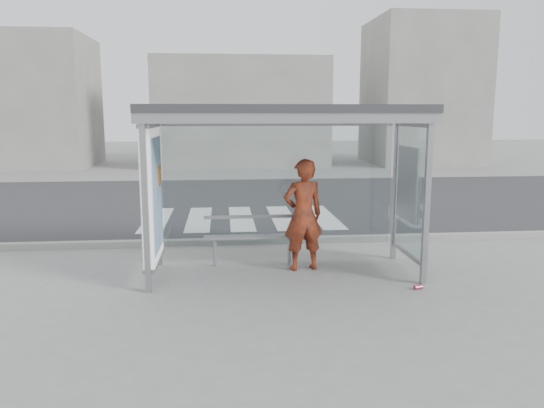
{
  "coord_description": "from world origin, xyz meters",
  "views": [
    {
      "loc": [
        -0.95,
        -8.0,
        2.5
      ],
      "look_at": [
        -0.16,
        0.2,
        1.08
      ],
      "focal_mm": 35.0,
      "sensor_mm": 36.0,
      "label": 1
    }
  ],
  "objects": [
    {
      "name": "curb",
      "position": [
        0.0,
        1.95,
        0.06
      ],
      "size": [
        30.0,
        0.18,
        0.12
      ],
      "primitive_type": "cube",
      "color": "gray",
      "rests_on": "ground"
    },
    {
      "name": "bench",
      "position": [
        -0.46,
        0.53,
        0.49
      ],
      "size": [
        1.59,
        0.27,
        0.82
      ],
      "color": "gray",
      "rests_on": "ground"
    },
    {
      "name": "building_center",
      "position": [
        0.0,
        18.0,
        2.5
      ],
      "size": [
        8.0,
        5.0,
        5.0
      ],
      "primitive_type": "cube",
      "color": "gray",
      "rests_on": "ground"
    },
    {
      "name": "building_right",
      "position": [
        9.0,
        18.0,
        3.5
      ],
      "size": [
        5.0,
        5.0,
        7.0
      ],
      "primitive_type": "cube",
      "color": "gray",
      "rests_on": "ground"
    },
    {
      "name": "bus_shelter",
      "position": [
        -0.37,
        0.06,
        1.98
      ],
      "size": [
        4.25,
        1.65,
        2.62
      ],
      "color": "gray",
      "rests_on": "ground"
    },
    {
      "name": "soda_can",
      "position": [
        1.84,
        -0.94,
        0.03
      ],
      "size": [
        0.13,
        0.09,
        0.07
      ],
      "primitive_type": "cylinder",
      "rotation": [
        0.0,
        1.57,
        0.25
      ],
      "color": "#CC3C62",
      "rests_on": "ground"
    },
    {
      "name": "crosswalk",
      "position": [
        -0.5,
        4.5,
        0.0
      ],
      "size": [
        4.55,
        3.0,
        0.0
      ],
      "color": "silver",
      "rests_on": "ground"
    },
    {
      "name": "road",
      "position": [
        0.0,
        7.0,
        0.0
      ],
      "size": [
        30.0,
        10.0,
        0.01
      ],
      "primitive_type": "cube",
      "color": "#2E2E31",
      "rests_on": "ground"
    },
    {
      "name": "building_left",
      "position": [
        -10.0,
        18.0,
        3.0
      ],
      "size": [
        6.0,
        5.0,
        6.0
      ],
      "primitive_type": "cube",
      "color": "gray",
      "rests_on": "ground"
    },
    {
      "name": "ground",
      "position": [
        0.0,
        0.0,
        0.0
      ],
      "size": [
        80.0,
        80.0,
        0.0
      ],
      "primitive_type": "plane",
      "color": "slate",
      "rests_on": "ground"
    },
    {
      "name": "person",
      "position": [
        0.33,
        0.21,
        0.9
      ],
      "size": [
        0.72,
        0.55,
        1.8
      ],
      "primitive_type": "imported",
      "rotation": [
        0.0,
        0.0,
        3.33
      ],
      "color": "orange",
      "rests_on": "ground"
    }
  ]
}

